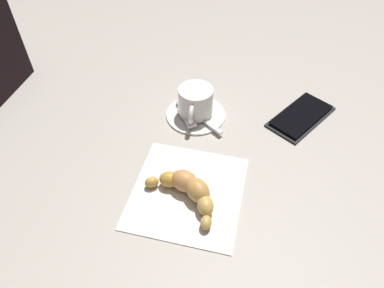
{
  "coord_description": "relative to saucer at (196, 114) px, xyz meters",
  "views": [
    {
      "loc": [
        -0.39,
        -0.19,
        0.49
      ],
      "look_at": [
        0.02,
        0.0,
        0.02
      ],
      "focal_mm": 33.34,
      "sensor_mm": 36.0,
      "label": 1
    }
  ],
  "objects": [
    {
      "name": "teaspoon",
      "position": [
        -0.0,
        0.01,
        0.01
      ],
      "size": [
        0.07,
        0.13,
        0.01
      ],
      "color": "silver",
      "rests_on": "saucer"
    },
    {
      "name": "cell_phone",
      "position": [
        0.08,
        -0.2,
        0.0
      ],
      "size": [
        0.16,
        0.12,
        0.01
      ],
      "color": "black",
      "rests_on": "ground"
    },
    {
      "name": "croissant",
      "position": [
        -0.19,
        -0.07,
        0.02
      ],
      "size": [
        0.08,
        0.14,
        0.04
      ],
      "color": "tan",
      "rests_on": "napkin"
    },
    {
      "name": "napkin",
      "position": [
        -0.18,
        -0.07,
        -0.0
      ],
      "size": [
        0.22,
        0.22,
        0.0
      ],
      "primitive_type": "cube",
      "rotation": [
        0.0,
        0.0,
        0.2
      ],
      "color": "silver",
      "rests_on": "ground"
    },
    {
      "name": "espresso_cup",
      "position": [
        -0.0,
        0.0,
        0.03
      ],
      "size": [
        0.09,
        0.07,
        0.06
      ],
      "color": "white",
      "rests_on": "saucer"
    },
    {
      "name": "sugar_packet",
      "position": [
        -0.02,
        0.01,
        0.01
      ],
      "size": [
        0.06,
        0.06,
        0.01
      ],
      "primitive_type": "cube",
      "rotation": [
        0.0,
        0.0,
        3.91
      ],
      "color": "white",
      "rests_on": "saucer"
    },
    {
      "name": "ground_plane",
      "position": [
        -0.11,
        -0.04,
        -0.0
      ],
      "size": [
        1.8,
        1.8,
        0.0
      ],
      "primitive_type": "plane",
      "color": "#AAA299"
    },
    {
      "name": "saucer",
      "position": [
        0.0,
        0.0,
        0.0
      ],
      "size": [
        0.12,
        0.12,
        0.01
      ],
      "primitive_type": "cylinder",
      "color": "white",
      "rests_on": "ground"
    }
  ]
}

